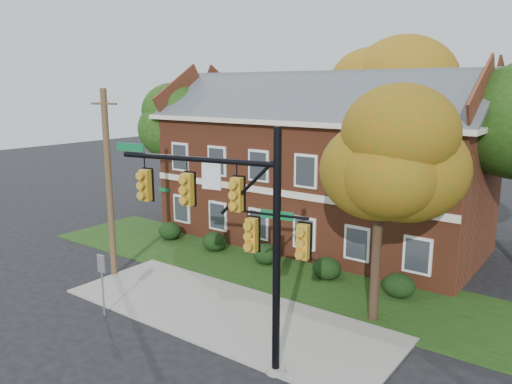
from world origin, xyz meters
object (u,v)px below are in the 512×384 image
Objects in this scene: hedge_center at (266,254)px; traffic_signal at (235,221)px; hedge_far_right at (399,286)px; sign_post at (102,275)px; tree_near_right at (386,151)px; apartment_building at (319,156)px; hedge_left at (214,242)px; tree_far_rear at (396,88)px; hedge_far_left at (170,231)px; utility_pole at (109,184)px; hedge_right at (327,268)px; tree_left_rear at (183,121)px.

traffic_signal is (4.63, -8.24, 4.31)m from hedge_center.
hedge_center is 7.00m from hedge_far_right.
sign_post is (-8.73, -8.67, 1.19)m from hedge_far_right.
tree_near_right reaches higher than sign_post.
apartment_building is 2.19× the size of tree_near_right.
apartment_building reaches higher than hedge_left.
sign_post is at bearing -98.03° from tree_far_rear.
hedge_far_right is 0.12× the size of tree_far_rear.
traffic_signal is 7.09m from sign_post.
tree_near_right is at bearing -11.27° from hedge_far_left.
traffic_signal is (8.13, -8.24, 4.31)m from hedge_left.
hedge_left is at bearing 123.52° from traffic_signal.
hedge_left and hedge_center have the same top height.
utility_pole is (-5.00, -5.62, 3.96)m from hedge_center.
hedge_far_left is at bearing 168.73° from tree_near_right.
tree_near_right reaches higher than hedge_center.
hedge_center is (3.50, 0.00, 0.00)m from hedge_left.
hedge_right is (3.50, 0.00, 0.00)m from hedge_center.
hedge_left is at bearing 180.00° from hedge_far_right.
apartment_building is 7.43× the size of sign_post.
hedge_left is 0.16× the size of tree_left_rear.
hedge_far_right is 0.18× the size of traffic_signal.
tree_left_rear is (-16.95, 6.97, 0.01)m from tree_near_right.
tree_far_rear is at bearing 99.36° from hedge_right.
tree_far_rear is 4.55× the size of sign_post.
apartment_building is 1.63× the size of tree_far_rear.
traffic_signal is at bearing -45.39° from hedge_left.
sign_post reaches higher than hedge_left.
sign_post reaches higher than hedge_right.
sign_post is at bearing -146.90° from tree_near_right.
tree_left_rear reaches higher than hedge_right.
hedge_center is at bearing 180.00° from hedge_far_right.
utility_pole is (-1.50, -5.62, 3.96)m from hedge_left.
apartment_building is 9.94m from tree_left_rear.
hedge_far_left is 3.50m from hedge_left.
traffic_signal is at bearing -5.46° from sign_post.
apartment_building is at bearing 90.00° from hedge_center.
tree_left_rear is (-2.73, 4.14, 6.16)m from hedge_far_left.
tree_left_rear is at bearing -141.03° from tree_far_rear.
apartment_building reaches higher than sign_post.
hedge_center is (0.00, -5.25, -4.46)m from apartment_building.
tree_left_rear reaches higher than hedge_far_left.
tree_left_rear is (-16.73, 4.14, 6.16)m from hedge_far_right.
hedge_right is at bearing 20.22° from utility_pole.
hedge_center is (7.00, 0.00, 0.00)m from hedge_far_left.
utility_pole reaches higher than hedge_center.
tree_left_rear is at bearing 128.15° from traffic_signal.
tree_near_right is 12.73m from utility_pole.
tree_near_right is 17.12m from tree_far_rear.
hedge_left is at bearing -110.29° from tree_far_rear.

